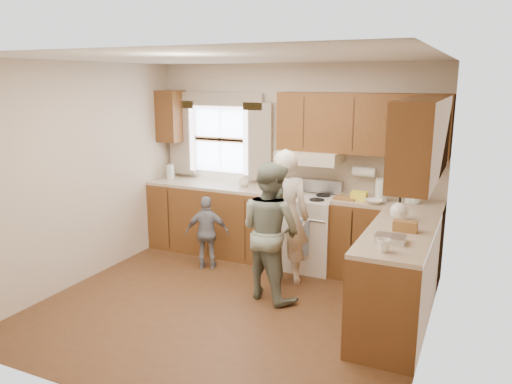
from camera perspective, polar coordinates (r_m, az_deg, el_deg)
The scene contains 6 objects.
room at distance 4.90m, azimuth -3.03°, elevation 0.30°, with size 3.80×3.80×3.80m.
kitchen_fixtures at distance 5.74m, azimuth 7.53°, elevation -2.15°, with size 3.80×2.25×2.15m.
stove at distance 6.26m, azimuth 5.67°, elevation -4.35°, with size 0.76×0.67×1.07m.
woman_left at distance 5.67m, azimuth 3.26°, elevation -2.88°, with size 0.57×0.37×1.56m, color white.
woman_right at distance 5.28m, azimuth 1.64°, elevation -4.46°, with size 0.72×0.56×1.48m, color #294238.
child at distance 6.19m, azimuth -5.59°, elevation -4.64°, with size 0.54×0.22×0.92m, color gray.
Camera 1 is at (2.24, -4.22, 2.32)m, focal length 35.00 mm.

